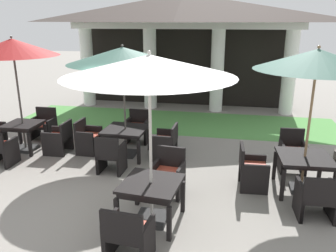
% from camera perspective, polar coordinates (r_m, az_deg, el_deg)
% --- Properties ---
extents(ground_plane, '(60.00, 60.00, 0.00)m').
position_cam_1_polar(ground_plane, '(6.62, -7.17, -12.77)').
color(ground_plane, gray).
extents(background_pavilion, '(8.81, 3.14, 4.20)m').
position_cam_1_polar(background_pavilion, '(12.92, 2.70, 17.16)').
color(background_pavilion, white).
rests_on(background_pavilion, ground).
extents(lawn_strip, '(10.61, 2.76, 0.01)m').
position_cam_1_polar(lawn_strip, '(11.53, 1.11, 0.70)').
color(lawn_strip, '#519347').
rests_on(lawn_strip, ground).
extents(patio_table_near_foreground, '(1.03, 1.03, 0.73)m').
position_cam_1_polar(patio_table_near_foreground, '(5.78, -2.82, -10.24)').
color(patio_table_near_foreground, black).
rests_on(patio_table_near_foreground, ground).
extents(patio_umbrella_near_foreground, '(2.65, 2.65, 2.87)m').
position_cam_1_polar(patio_umbrella_near_foreground, '(5.17, -3.15, 9.69)').
color(patio_umbrella_near_foreground, '#2D2D2D').
rests_on(patio_umbrella_near_foreground, ground).
extents(patio_chair_near_foreground_north, '(0.64, 0.60, 0.91)m').
position_cam_1_polar(patio_chair_near_foreground_north, '(6.75, 0.08, -8.03)').
color(patio_chair_near_foreground_north, black).
rests_on(patio_chair_near_foreground_north, ground).
extents(patio_chair_near_foreground_south, '(0.68, 0.57, 0.87)m').
position_cam_1_polar(patio_chair_near_foreground_south, '(5.08, -6.74, -17.54)').
color(patio_chair_near_foreground_south, black).
rests_on(patio_chair_near_foreground_south, ground).
extents(patio_table_mid_left, '(1.05, 1.05, 0.75)m').
position_cam_1_polar(patio_table_mid_left, '(7.26, 21.83, -5.38)').
color(patio_table_mid_left, black).
rests_on(patio_table_mid_left, ground).
extents(patio_umbrella_mid_left, '(2.27, 2.27, 2.87)m').
position_cam_1_polar(patio_umbrella_mid_left, '(6.79, 23.68, 9.96)').
color(patio_umbrella_mid_left, '#2D2D2D').
rests_on(patio_umbrella_mid_left, ground).
extents(patio_chair_mid_left_north, '(0.59, 0.60, 0.94)m').
position_cam_1_polar(patio_chair_mid_left_north, '(8.24, 20.07, -4.24)').
color(patio_chair_mid_left_north, black).
rests_on(patio_chair_mid_left_north, ground).
extents(patio_chair_mid_left_west, '(0.59, 0.63, 0.90)m').
position_cam_1_polar(patio_chair_mid_left_west, '(7.17, 13.80, -7.01)').
color(patio_chair_mid_left_west, black).
rests_on(patio_chair_mid_left_west, ground).
extents(patio_chair_mid_left_south, '(0.65, 0.61, 0.86)m').
position_cam_1_polar(patio_chair_mid_left_south, '(6.49, 23.60, -10.86)').
color(patio_chair_mid_left_south, black).
rests_on(patio_chair_mid_left_south, ground).
extents(patio_table_mid_right, '(1.05, 1.05, 0.72)m').
position_cam_1_polar(patio_table_mid_right, '(8.59, -7.10, -0.96)').
color(patio_table_mid_right, black).
rests_on(patio_table_mid_right, ground).
extents(patio_umbrella_mid_right, '(2.63, 2.63, 2.76)m').
position_cam_1_polar(patio_umbrella_mid_right, '(8.20, -7.59, 11.48)').
color(patio_umbrella_mid_right, '#2D2D2D').
rests_on(patio_umbrella_mid_right, ground).
extents(patio_chair_mid_right_east, '(0.56, 0.64, 0.87)m').
position_cam_1_polar(patio_chair_mid_right_east, '(8.38, -0.31, -2.78)').
color(patio_chair_mid_right_east, black).
rests_on(patio_chair_mid_right_east, ground).
extents(patio_chair_mid_right_north, '(0.63, 0.54, 0.89)m').
position_cam_1_polar(patio_chair_mid_right_north, '(9.59, -5.03, -0.22)').
color(patio_chair_mid_right_north, black).
rests_on(patio_chair_mid_right_north, ground).
extents(patio_chair_mid_right_west, '(0.52, 0.64, 0.85)m').
position_cam_1_polar(patio_chair_mid_right_west, '(9.04, -13.29, -1.87)').
color(patio_chair_mid_right_west, black).
rests_on(patio_chair_mid_right_west, ground).
extents(patio_chair_mid_right_south, '(0.57, 0.55, 0.89)m').
position_cam_1_polar(patio_chair_mid_right_south, '(7.75, -9.55, -4.83)').
color(patio_chair_mid_right_south, black).
rests_on(patio_chair_mid_right_south, ground).
extents(patio_table_far_back, '(0.86, 0.86, 0.74)m').
position_cam_1_polar(patio_table_far_back, '(9.63, -23.06, -0.19)').
color(patio_table_far_back, black).
rests_on(patio_table_far_back, ground).
extents(patio_umbrella_far_back, '(2.21, 2.21, 2.94)m').
position_cam_1_polar(patio_umbrella_far_back, '(9.27, -24.54, 11.72)').
color(patio_umbrella_far_back, '#2D2D2D').
rests_on(patio_umbrella_far_back, ground).
extents(patio_chair_far_back_east, '(0.59, 0.62, 0.84)m').
position_cam_1_polar(patio_chair_far_back_east, '(9.21, -17.76, -1.96)').
color(patio_chair_far_back_east, black).
rests_on(patio_chair_far_back_east, ground).
extents(patio_chair_far_back_north, '(0.64, 0.55, 0.88)m').
position_cam_1_polar(patio_chair_far_back_north, '(10.49, -20.06, 0.17)').
color(patio_chair_far_back_north, black).
rests_on(patio_chair_far_back_north, ground).
extents(patio_chair_far_back_south, '(0.57, 0.58, 0.87)m').
position_cam_1_polar(patio_chair_far_back_south, '(8.94, -26.21, -3.43)').
color(patio_chair_far_back_south, black).
rests_on(patio_chair_far_back_south, ground).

